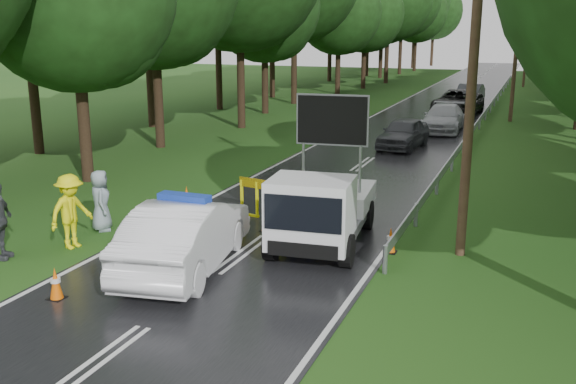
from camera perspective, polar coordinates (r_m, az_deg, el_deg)
The scene contains 22 objects.
ground at distance 16.56m, azimuth -4.05°, elevation -5.53°, with size 160.00×160.00×0.00m, color #1C4814.
road at distance 44.92m, azimuth 12.58°, elevation 6.83°, with size 7.00×140.00×0.02m, color black.
guardrail at distance 44.12m, azimuth 17.33°, elevation 7.10°, with size 0.12×60.06×0.70m.
utility_pole_near at distance 16.14m, azimuth 16.20°, elevation 11.82°, with size 1.40×0.24×10.00m.
utility_pole_mid at distance 42.09m, azimuth 19.70°, elevation 12.78°, with size 1.40×0.24×10.00m.
utility_pole_far at distance 68.07m, azimuth 20.54°, elevation 13.00°, with size 1.40×0.24×10.00m.
police_sedan at distance 15.45m, azimuth -9.06°, elevation -3.81°, with size 2.65×5.38×1.87m.
work_truck at distance 16.82m, azimuth 2.97°, elevation -1.46°, with size 2.59×5.02×3.85m.
barrier at distance 18.91m, azimuth -0.66°, elevation -0.04°, with size 2.92×0.62×1.22m.
officer at distance 17.90m, azimuth -0.09°, elevation -1.24°, with size 0.59×0.39×1.62m, color #E7FF0D.
civilian at distance 16.14m, azimuth 1.47°, elevation -2.39°, with size 0.95×0.74×1.95m, color #1B2CB1.
bystander_left at distance 17.65m, azimuth -18.75°, elevation -1.65°, with size 1.28×0.74×1.98m, color #F7F30D.
bystander_right at distance 18.95m, azimuth -16.32°, elevation -0.74°, with size 0.86×0.56×1.76m, color #899AA4.
queue_car_first at distance 31.49m, azimuth 10.21°, elevation 5.18°, with size 1.71×4.25×1.45m, color #3B3D42.
queue_car_second at distance 37.18m, azimuth 13.64°, elevation 6.40°, with size 2.07×5.10×1.48m, color #ABACB3.
queue_car_third at distance 44.72m, azimuth 14.84°, elevation 7.72°, with size 2.74×5.95×1.65m, color black.
queue_car_fourth at distance 50.65m, azimuth 15.83°, elevation 8.33°, with size 1.65×4.73×1.56m, color #47484F.
cone_near_left at distance 14.62m, azimuth -19.95°, elevation -7.69°, with size 0.34×0.34×0.72m.
cone_center at distance 18.22m, azimuth -1.94°, elevation -2.49°, with size 0.34×0.34×0.71m.
cone_far at distance 19.27m, azimuth 4.41°, elevation -1.55°, with size 0.35×0.35×0.74m.
cone_left_mid at distance 20.48m, azimuth -8.99°, elevation -0.62°, with size 0.38×0.38×0.81m.
cone_right at distance 16.74m, azimuth 9.10°, elevation -4.27°, with size 0.32×0.32×0.68m.
Camera 1 is at (6.72, -14.05, 5.62)m, focal length 40.00 mm.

